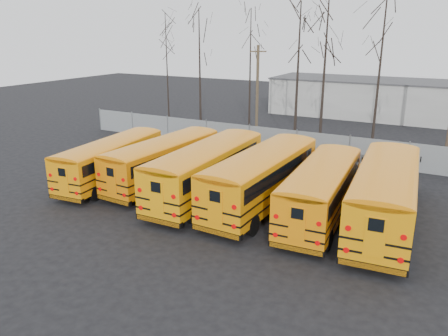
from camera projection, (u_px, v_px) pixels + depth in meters
The scene contains 16 objects.
ground at pixel (222, 209), 23.62m from camera, with size 120.00×120.00×0.00m, color black.
fence at pixel (296, 143), 33.41m from camera, with size 40.00×0.04×2.00m, color gray.
distant_building at pixel (373, 98), 49.02m from camera, with size 22.00×8.00×4.00m, color #BBBAB5.
bus_a at pixel (113, 157), 27.49m from camera, with size 3.21×10.19×2.81m.
bus_b at pixel (166, 157), 27.11m from camera, with size 2.97×10.61×2.94m.
bus_c at pixel (209, 166), 24.84m from camera, with size 2.75×11.40×3.18m.
bus_d at pixel (264, 173), 23.58m from camera, with size 3.05×11.46×3.18m.
bus_e at pixel (322, 186), 22.04m from camera, with size 3.05×10.69×2.96m.
bus_f at pixel (386, 190), 20.95m from camera, with size 3.57×11.80×3.26m.
utility_pole_left at pixel (257, 91), 38.22m from camera, with size 1.36×0.68×8.10m.
tree_0 at pixel (167, 72), 42.06m from camera, with size 0.26×0.26×10.91m, color black.
tree_1 at pixel (200, 72), 40.11m from camera, with size 0.26×0.26×11.18m, color black.
tree_2 at pixel (250, 73), 39.78m from camera, with size 0.26×0.26×11.18m, color black.
tree_3 at pixel (297, 78), 34.26m from camera, with size 0.26×0.26×11.39m, color black.
tree_4 at pixel (324, 74), 32.59m from camera, with size 0.26×0.26×12.26m, color black.
tree_5 at pixel (379, 75), 30.71m from camera, with size 0.26×0.26×12.53m, color black.
Camera 1 is at (10.47, -19.21, 9.19)m, focal length 35.00 mm.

